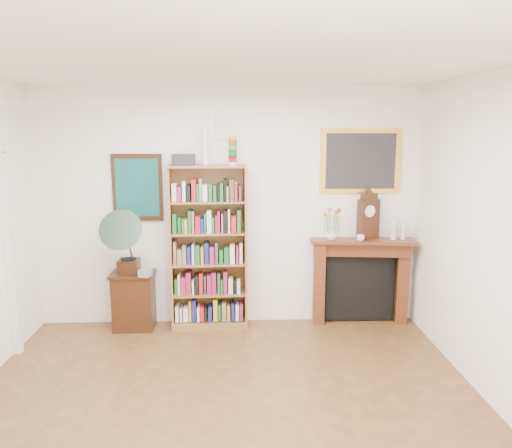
{
  "coord_description": "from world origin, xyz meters",
  "views": [
    {
      "loc": [
        0.11,
        -3.33,
        2.3
      ],
      "look_at": [
        0.3,
        1.6,
        1.38
      ],
      "focal_mm": 35.0,
      "sensor_mm": 36.0,
      "label": 1
    }
  ],
  "objects_px": {
    "fireplace": "(360,274)",
    "bottle_right": "(403,231)",
    "bookshelf": "(208,239)",
    "teacup": "(360,238)",
    "gramophone": "(125,237)",
    "flower_vase": "(332,234)",
    "side_cabinet": "(134,301)",
    "mantel_clock": "(368,217)",
    "cd_stack": "(145,273)",
    "bottle_left": "(394,229)"
  },
  "relations": [
    {
      "from": "bottle_right",
      "to": "flower_vase",
      "type": "bearing_deg",
      "value": -178.89
    },
    {
      "from": "gramophone",
      "to": "bottle_left",
      "type": "xyz_separation_m",
      "value": [
        3.11,
        0.13,
        0.05
      ]
    },
    {
      "from": "gramophone",
      "to": "flower_vase",
      "type": "relative_size",
      "value": 5.47
    },
    {
      "from": "side_cabinet",
      "to": "mantel_clock",
      "type": "distance_m",
      "value": 2.92
    },
    {
      "from": "fireplace",
      "to": "gramophone",
      "type": "relative_size",
      "value": 1.63
    },
    {
      "from": "side_cabinet",
      "to": "mantel_clock",
      "type": "height_order",
      "value": "mantel_clock"
    },
    {
      "from": "cd_stack",
      "to": "bottle_left",
      "type": "xyz_separation_m",
      "value": [
        2.88,
        0.2,
        0.44
      ]
    },
    {
      "from": "side_cabinet",
      "to": "cd_stack",
      "type": "height_order",
      "value": "cd_stack"
    },
    {
      "from": "fireplace",
      "to": "gramophone",
      "type": "bearing_deg",
      "value": -170.65
    },
    {
      "from": "cd_stack",
      "to": "mantel_clock",
      "type": "height_order",
      "value": "mantel_clock"
    },
    {
      "from": "bookshelf",
      "to": "teacup",
      "type": "height_order",
      "value": "bookshelf"
    },
    {
      "from": "fireplace",
      "to": "teacup",
      "type": "distance_m",
      "value": 0.5
    },
    {
      "from": "bookshelf",
      "to": "bottle_left",
      "type": "bearing_deg",
      "value": -1.89
    },
    {
      "from": "fireplace",
      "to": "bottle_left",
      "type": "xyz_separation_m",
      "value": [
        0.36,
        -0.06,
        0.56
      ]
    },
    {
      "from": "flower_vase",
      "to": "bottle_left",
      "type": "height_order",
      "value": "bottle_left"
    },
    {
      "from": "fireplace",
      "to": "bottle_right",
      "type": "relative_size",
      "value": 6.28
    },
    {
      "from": "cd_stack",
      "to": "bottle_right",
      "type": "relative_size",
      "value": 0.6
    },
    {
      "from": "mantel_clock",
      "to": "bottle_left",
      "type": "bearing_deg",
      "value": -29.39
    },
    {
      "from": "bookshelf",
      "to": "flower_vase",
      "type": "height_order",
      "value": "bookshelf"
    },
    {
      "from": "side_cabinet",
      "to": "bottle_right",
      "type": "bearing_deg",
      "value": 0.78
    },
    {
      "from": "side_cabinet",
      "to": "flower_vase",
      "type": "relative_size",
      "value": 4.82
    },
    {
      "from": "fireplace",
      "to": "bookshelf",
      "type": "bearing_deg",
      "value": -171.8
    },
    {
      "from": "cd_stack",
      "to": "teacup",
      "type": "relative_size",
      "value": 1.28
    },
    {
      "from": "flower_vase",
      "to": "mantel_clock",
      "type": "bearing_deg",
      "value": 7.61
    },
    {
      "from": "cd_stack",
      "to": "mantel_clock",
      "type": "bearing_deg",
      "value": 5.52
    },
    {
      "from": "bookshelf",
      "to": "bottle_left",
      "type": "distance_m",
      "value": 2.17
    },
    {
      "from": "teacup",
      "to": "cd_stack",
      "type": "bearing_deg",
      "value": -177.17
    },
    {
      "from": "bookshelf",
      "to": "gramophone",
      "type": "relative_size",
      "value": 2.86
    },
    {
      "from": "mantel_clock",
      "to": "teacup",
      "type": "bearing_deg",
      "value": -152.5
    },
    {
      "from": "bottle_left",
      "to": "mantel_clock",
      "type": "bearing_deg",
      "value": 171.27
    },
    {
      "from": "cd_stack",
      "to": "flower_vase",
      "type": "xyz_separation_m",
      "value": [
        2.15,
        0.19,
        0.39
      ]
    },
    {
      "from": "bottle_left",
      "to": "bottle_right",
      "type": "xyz_separation_m",
      "value": [
        0.12,
        0.0,
        -0.02
      ]
    },
    {
      "from": "gramophone",
      "to": "flower_vase",
      "type": "xyz_separation_m",
      "value": [
        2.37,
        0.11,
        -0.0
      ]
    },
    {
      "from": "bookshelf",
      "to": "fireplace",
      "type": "bearing_deg",
      "value": 0.04
    },
    {
      "from": "flower_vase",
      "to": "bottle_right",
      "type": "xyz_separation_m",
      "value": [
        0.85,
        0.02,
        0.03
      ]
    },
    {
      "from": "side_cabinet",
      "to": "fireplace",
      "type": "distance_m",
      "value": 2.71
    },
    {
      "from": "flower_vase",
      "to": "teacup",
      "type": "height_order",
      "value": "flower_vase"
    },
    {
      "from": "fireplace",
      "to": "mantel_clock",
      "type": "relative_size",
      "value": 2.31
    },
    {
      "from": "fireplace",
      "to": "bottle_right",
      "type": "xyz_separation_m",
      "value": [
        0.48,
        -0.05,
        0.54
      ]
    },
    {
      "from": "flower_vase",
      "to": "bottle_right",
      "type": "relative_size",
      "value": 0.71
    },
    {
      "from": "side_cabinet",
      "to": "flower_vase",
      "type": "height_order",
      "value": "flower_vase"
    },
    {
      "from": "cd_stack",
      "to": "gramophone",
      "type": "bearing_deg",
      "value": 161.19
    },
    {
      "from": "bookshelf",
      "to": "bottle_left",
      "type": "relative_size",
      "value": 9.21
    },
    {
      "from": "side_cabinet",
      "to": "bottle_right",
      "type": "distance_m",
      "value": 3.27
    },
    {
      "from": "bookshelf",
      "to": "teacup",
      "type": "distance_m",
      "value": 1.76
    },
    {
      "from": "fireplace",
      "to": "bottle_right",
      "type": "height_order",
      "value": "bottle_right"
    },
    {
      "from": "teacup",
      "to": "bottle_right",
      "type": "bearing_deg",
      "value": 9.21
    },
    {
      "from": "bookshelf",
      "to": "bottle_left",
      "type": "xyz_separation_m",
      "value": [
        2.17,
        0.03,
        0.09
      ]
    },
    {
      "from": "fireplace",
      "to": "mantel_clock",
      "type": "height_order",
      "value": "mantel_clock"
    },
    {
      "from": "bookshelf",
      "to": "fireplace",
      "type": "distance_m",
      "value": 1.87
    }
  ]
}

